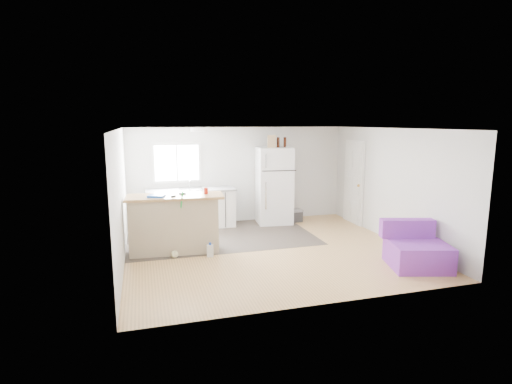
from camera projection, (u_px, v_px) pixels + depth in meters
room at (269, 191)px, 7.76m from camera, size 5.51×5.01×2.41m
vinyl_zone at (221, 236)px, 8.96m from camera, size 4.05×2.50×0.00m
window at (177, 163)px, 9.63m from camera, size 1.18×0.06×0.98m
interior_door at (354, 183)px, 10.00m from camera, size 0.11×0.92×2.10m
ceiling_fixture at (198, 130)px, 8.37m from camera, size 0.30×0.30×0.07m
kitchen_cabinets at (192, 208)px, 9.60m from camera, size 2.11×0.66×1.23m
peninsula at (174, 223)px, 7.78m from camera, size 1.89×0.86×1.13m
refrigerator at (274, 186)px, 10.00m from camera, size 0.91×0.88×1.91m
cooler at (294, 215)px, 10.22m from camera, size 0.43×0.31×0.32m
purple_seat at (416, 250)px, 7.04m from camera, size 1.17×1.14×0.79m
cleaner_jug at (210, 250)px, 7.56m from camera, size 0.14×0.11×0.28m
mop at (176, 245)px, 7.53m from camera, size 0.28×0.35×1.27m
red_cup at (206, 191)px, 7.84m from camera, size 0.09×0.09×0.12m
blue_tray at (156, 196)px, 7.52m from camera, size 0.35×0.30×0.04m
tool_a at (182, 194)px, 7.79m from camera, size 0.15×0.08×0.03m
tool_b at (173, 196)px, 7.53m from camera, size 0.11×0.08×0.03m
cardboard_box at (272, 141)px, 9.74m from camera, size 0.22×0.14×0.30m
bottle_left at (278, 142)px, 9.79m from camera, size 0.08×0.08×0.25m
bottle_right at (285, 142)px, 9.86m from camera, size 0.08×0.08×0.25m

